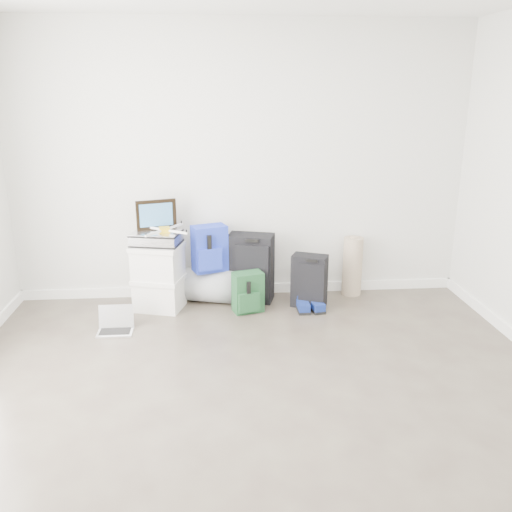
{
  "coord_description": "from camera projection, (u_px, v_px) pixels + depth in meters",
  "views": [
    {
      "loc": [
        -0.3,
        -2.83,
        2.05
      ],
      "look_at": [
        0.1,
        1.9,
        0.59
      ],
      "focal_mm": 38.0,
      "sensor_mm": 36.0,
      "label": 1
    }
  ],
  "objects": [
    {
      "name": "room_envelope",
      "position": [
        267.0,
        155.0,
        2.83
      ],
      "size": [
        4.52,
        5.02,
        2.71
      ],
      "color": "silver",
      "rests_on": "ground"
    },
    {
      "name": "painting",
      "position": [
        156.0,
        215.0,
        5.14
      ],
      "size": [
        0.37,
        0.13,
        0.29
      ],
      "rotation": [
        0.0,
        0.0,
        0.3
      ],
      "color": "black",
      "rests_on": "briefcase"
    },
    {
      "name": "boxes_stack",
      "position": [
        159.0,
        277.0,
        5.22
      ],
      "size": [
        0.54,
        0.48,
        0.65
      ],
      "rotation": [
        0.0,
        0.0,
        -0.28
      ],
      "color": "silver",
      "rests_on": "ground"
    },
    {
      "name": "green_backpack",
      "position": [
        248.0,
        293.0,
        5.17
      ],
      "size": [
        0.32,
        0.27,
        0.39
      ],
      "rotation": [
        0.0,
        0.0,
        0.28
      ],
      "color": "#153B1D",
      "rests_on": "ground"
    },
    {
      "name": "rolled_rug",
      "position": [
        352.0,
        266.0,
        5.59
      ],
      "size": [
        0.2,
        0.2,
        0.61
      ],
      "primitive_type": "cylinder",
      "color": "tan",
      "rests_on": "ground"
    },
    {
      "name": "large_suitcase",
      "position": [
        251.0,
        268.0,
        5.42
      ],
      "size": [
        0.49,
        0.39,
        0.68
      ],
      "rotation": [
        0.0,
        0.0,
        -0.28
      ],
      "color": "black",
      "rests_on": "ground"
    },
    {
      "name": "shoes",
      "position": [
        309.0,
        305.0,
        5.26
      ],
      "size": [
        0.26,
        0.3,
        0.09
      ],
      "rotation": [
        0.0,
        0.0,
        0.08
      ],
      "color": "black",
      "rests_on": "ground"
    },
    {
      "name": "carry_on",
      "position": [
        309.0,
        281.0,
        5.28
      ],
      "size": [
        0.38,
        0.33,
        0.52
      ],
      "rotation": [
        0.0,
        0.0,
        -0.42
      ],
      "color": "black",
      "rests_on": "ground"
    },
    {
      "name": "ground",
      "position": [
        266.0,
        439.0,
        3.32
      ],
      "size": [
        5.0,
        5.0,
        0.0
      ],
      "primitive_type": "plane",
      "color": "#3E332D",
      "rests_on": "ground"
    },
    {
      "name": "duffel_bag",
      "position": [
        211.0,
        285.0,
        5.44
      ],
      "size": [
        0.62,
        0.47,
        0.34
      ],
      "primitive_type": "cylinder",
      "rotation": [
        0.0,
        1.57,
        -0.29
      ],
      "color": "#95999E",
      "rests_on": "ground"
    },
    {
      "name": "briefcase",
      "position": [
        157.0,
        238.0,
        5.1
      ],
      "size": [
        0.49,
        0.41,
        0.13
      ],
      "primitive_type": "cube",
      "rotation": [
        0.0,
        0.0,
        -0.22
      ],
      "color": "#B2B2B7",
      "rests_on": "boxes_stack"
    },
    {
      "name": "drone",
      "position": [
        164.0,
        230.0,
        5.06
      ],
      "size": [
        0.45,
        0.45,
        0.05
      ],
      "rotation": [
        0.0,
        0.0,
        0.17
      ],
      "color": "gold",
      "rests_on": "briefcase"
    },
    {
      "name": "laptop",
      "position": [
        116.0,
        325.0,
        4.79
      ],
      "size": [
        0.31,
        0.22,
        0.22
      ],
      "rotation": [
        0.0,
        0.0,
        0.0
      ],
      "color": "silver",
      "rests_on": "ground"
    },
    {
      "name": "blue_backpack",
      "position": [
        210.0,
        249.0,
        5.29
      ],
      "size": [
        0.37,
        0.32,
        0.45
      ],
      "rotation": [
        0.0,
        0.0,
        0.34
      ],
      "color": "#1935A7",
      "rests_on": "duffel_bag"
    }
  ]
}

